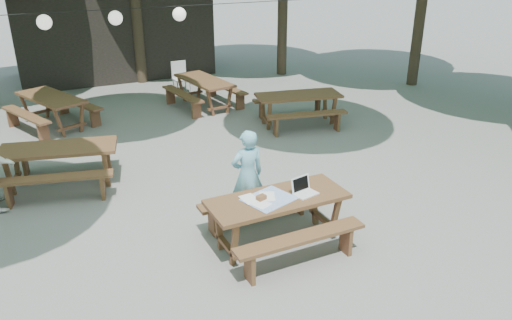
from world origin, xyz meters
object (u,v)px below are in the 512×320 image
object	(u,v)px
picnic_table_nw	(61,166)
woman	(247,175)
plastic_chair	(181,84)
main_picnic_table	(277,220)

from	to	relation	value
picnic_table_nw	woman	size ratio (longest dim) A/B	1.51
picnic_table_nw	plastic_chair	distance (m)	6.33
woman	plastic_chair	bearing A→B (deg)	-100.41
main_picnic_table	woman	bearing A→B (deg)	93.58
woman	plastic_chair	size ratio (longest dim) A/B	1.63
plastic_chair	picnic_table_nw	bearing A→B (deg)	-129.29
woman	plastic_chair	world-z (taller)	woman
picnic_table_nw	main_picnic_table	bearing A→B (deg)	-38.58
picnic_table_nw	woman	bearing A→B (deg)	-30.52
woman	plastic_chair	distance (m)	7.62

